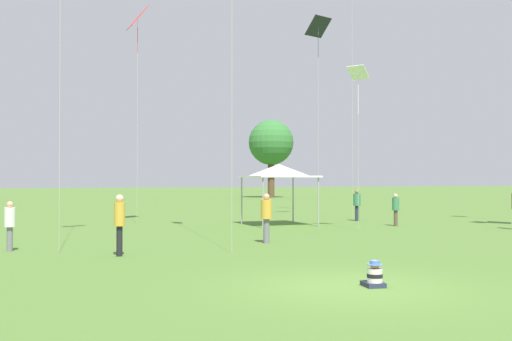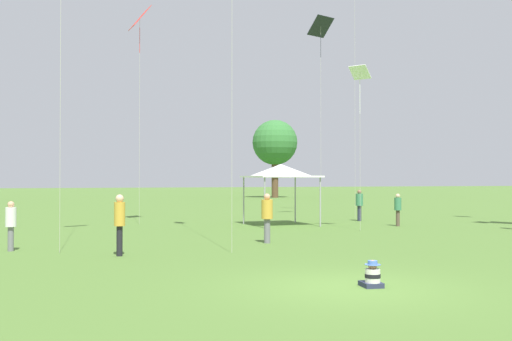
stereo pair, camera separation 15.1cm
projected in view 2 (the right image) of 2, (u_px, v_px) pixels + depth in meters
The scene contains 12 objects.
ground_plane at pixel (348, 287), 12.16m from camera, with size 300.00×300.00×0.00m, color #4C702D.
seated_toddler at pixel (372, 276), 12.18m from camera, with size 0.45×0.53×0.56m.
person_standing_0 at pixel (267, 214), 20.62m from camera, with size 0.52×0.52×1.71m.
person_standing_1 at pixel (398, 207), 28.10m from camera, with size 0.34×0.34×1.53m.
person_standing_3 at pixel (11, 221), 18.32m from camera, with size 0.41×0.41×1.53m.
person_standing_4 at pixel (359, 203), 31.62m from camera, with size 0.54×0.54×1.65m.
person_standing_5 at pixel (120, 219), 17.15m from camera, with size 0.38×0.38×1.77m.
canopy_tent at pixel (281, 171), 28.71m from camera, with size 3.16×3.16×2.93m.
kite_4 at pixel (140, 22), 29.32m from camera, with size 0.95×1.40×10.64m.
kite_5 at pixel (321, 30), 34.28m from camera, with size 1.55×1.29×11.47m.
kite_6 at pixel (360, 78), 25.80m from camera, with size 0.99×1.03×7.08m.
distant_tree_2 at pixel (275, 143), 71.86m from camera, with size 5.42×5.42×9.36m.
Camera 2 is at (-5.92, -10.83, 2.20)m, focal length 42.00 mm.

